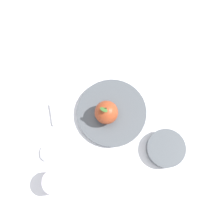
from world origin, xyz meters
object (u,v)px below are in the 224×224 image
Objects in this scene: dinner_plate at (112,113)px; apple at (106,112)px; side_bowl at (166,148)px; spoon at (44,147)px; cup at (56,182)px; knife at (56,127)px.

dinner_plate is 0.05m from apple.
spoon is (0.30, -0.22, -0.01)m from side_bowl.
dinner_plate is 0.20m from side_bowl.
cup reaches higher than knife.
dinner_plate is 1.30× the size of spoon.
knife is (0.24, -0.26, -0.02)m from side_bowl.
apple is 0.21m from side_bowl.
knife is (0.15, -0.07, -0.05)m from apple.
apple is at bearing -8.06° from dinner_plate.
spoon is at bearing -99.22° from cup.
side_bowl reaches higher than dinner_plate.
dinner_plate is 0.19m from knife.
side_bowl is 0.68× the size of spoon.
apple is 0.17m from knife.
side_bowl is (-0.07, 0.19, 0.01)m from dinner_plate.
cup is at bearing 60.75° from knife.
side_bowl is at bearing 113.88° from apple.
apple reaches higher than spoon.
cup is at bearing -19.15° from side_bowl.
apple reaches higher than cup.
apple is (0.02, -0.00, 0.04)m from dinner_plate.
cup reaches higher than dinner_plate.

